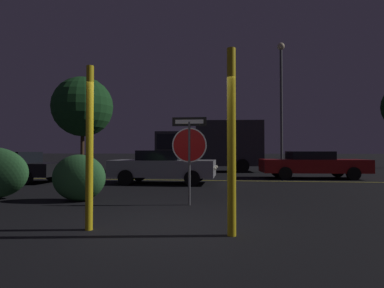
{
  "coord_description": "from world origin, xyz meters",
  "views": [
    {
      "loc": [
        1.11,
        -5.18,
        1.33
      ],
      "look_at": [
        -0.11,
        5.49,
        1.58
      ],
      "focal_mm": 28.0,
      "sensor_mm": 36.0,
      "label": 1
    }
  ],
  "objects_px": {
    "passing_car_3": "(312,164)",
    "street_lamp": "(281,89)",
    "stop_sign": "(189,144)",
    "hedge_bush_1": "(79,178)",
    "tree_0": "(83,107)",
    "delivery_truck": "(209,145)",
    "passing_car_2": "(163,166)",
    "passing_car_1": "(8,167)",
    "yellow_pole_right": "(231,141)",
    "yellow_pole_left": "(90,147)"
  },
  "relations": [
    {
      "from": "stop_sign",
      "to": "passing_car_3",
      "type": "distance_m",
      "value": 9.19
    },
    {
      "from": "passing_car_1",
      "to": "passing_car_3",
      "type": "xyz_separation_m",
      "value": [
        13.38,
        3.2,
        0.02
      ]
    },
    {
      "from": "yellow_pole_right",
      "to": "passing_car_2",
      "type": "relative_size",
      "value": 0.69
    },
    {
      "from": "yellow_pole_left",
      "to": "street_lamp",
      "type": "xyz_separation_m",
      "value": [
        5.72,
        14.22,
        3.77
      ]
    },
    {
      "from": "yellow_pole_right",
      "to": "passing_car_2",
      "type": "height_order",
      "value": "yellow_pole_right"
    },
    {
      "from": "delivery_truck",
      "to": "passing_car_1",
      "type": "bearing_deg",
      "value": 128.37
    },
    {
      "from": "tree_0",
      "to": "delivery_truck",
      "type": "bearing_deg",
      "value": -26.51
    },
    {
      "from": "delivery_truck",
      "to": "tree_0",
      "type": "height_order",
      "value": "tree_0"
    },
    {
      "from": "passing_car_1",
      "to": "delivery_truck",
      "type": "xyz_separation_m",
      "value": [
        8.15,
        7.36,
        1.03
      ]
    },
    {
      "from": "passing_car_2",
      "to": "tree_0",
      "type": "relative_size",
      "value": 0.55
    },
    {
      "from": "yellow_pole_left",
      "to": "tree_0",
      "type": "relative_size",
      "value": 0.36
    },
    {
      "from": "yellow_pole_left",
      "to": "yellow_pole_right",
      "type": "bearing_deg",
      "value": -1.78
    },
    {
      "from": "passing_car_3",
      "to": "tree_0",
      "type": "xyz_separation_m",
      "value": [
        -16.58,
        9.82,
        4.49
      ]
    },
    {
      "from": "passing_car_3",
      "to": "street_lamp",
      "type": "height_order",
      "value": "street_lamp"
    },
    {
      "from": "stop_sign",
      "to": "street_lamp",
      "type": "bearing_deg",
      "value": 69.39
    },
    {
      "from": "passing_car_3",
      "to": "yellow_pole_right",
      "type": "bearing_deg",
      "value": -24.5
    },
    {
      "from": "yellow_pole_right",
      "to": "hedge_bush_1",
      "type": "distance_m",
      "value": 4.94
    },
    {
      "from": "yellow_pole_left",
      "to": "passing_car_1",
      "type": "height_order",
      "value": "yellow_pole_left"
    },
    {
      "from": "yellow_pole_right",
      "to": "passing_car_2",
      "type": "xyz_separation_m",
      "value": [
        -2.64,
        7.24,
        -0.79
      ]
    },
    {
      "from": "yellow_pole_right",
      "to": "street_lamp",
      "type": "distance_m",
      "value": 15.13
    },
    {
      "from": "delivery_truck",
      "to": "tree_0",
      "type": "relative_size",
      "value": 0.87
    },
    {
      "from": "stop_sign",
      "to": "yellow_pole_right",
      "type": "height_order",
      "value": "yellow_pole_right"
    },
    {
      "from": "passing_car_2",
      "to": "hedge_bush_1",
      "type": "bearing_deg",
      "value": -15.49
    },
    {
      "from": "street_lamp",
      "to": "yellow_pole_right",
      "type": "bearing_deg",
      "value": -103.13
    },
    {
      "from": "passing_car_3",
      "to": "stop_sign",
      "type": "bearing_deg",
      "value": -36.2
    },
    {
      "from": "stop_sign",
      "to": "hedge_bush_1",
      "type": "xyz_separation_m",
      "value": [
        -2.99,
        0.25,
        -0.87
      ]
    },
    {
      "from": "hedge_bush_1",
      "to": "passing_car_1",
      "type": "distance_m",
      "value": 6.82
    },
    {
      "from": "passing_car_1",
      "to": "passing_car_2",
      "type": "xyz_separation_m",
      "value": [
        6.7,
        0.22,
        0.04
      ]
    },
    {
      "from": "yellow_pole_left",
      "to": "tree_0",
      "type": "xyz_separation_m",
      "value": [
        -10.16,
        19.97,
        3.78
      ]
    },
    {
      "from": "yellow_pole_left",
      "to": "hedge_bush_1",
      "type": "distance_m",
      "value": 3.25
    },
    {
      "from": "yellow_pole_right",
      "to": "passing_car_3",
      "type": "relative_size",
      "value": 0.59
    },
    {
      "from": "passing_car_2",
      "to": "delivery_truck",
      "type": "relative_size",
      "value": 0.63
    },
    {
      "from": "stop_sign",
      "to": "tree_0",
      "type": "xyz_separation_m",
      "value": [
        -11.56,
        17.48,
        3.68
      ]
    },
    {
      "from": "tree_0",
      "to": "passing_car_2",
      "type": "bearing_deg",
      "value": -52.28
    },
    {
      "from": "passing_car_3",
      "to": "street_lamp",
      "type": "distance_m",
      "value": 6.1
    },
    {
      "from": "passing_car_1",
      "to": "tree_0",
      "type": "distance_m",
      "value": 14.15
    },
    {
      "from": "passing_car_3",
      "to": "street_lamp",
      "type": "xyz_separation_m",
      "value": [
        -0.7,
        4.08,
        4.48
      ]
    },
    {
      "from": "passing_car_1",
      "to": "passing_car_2",
      "type": "bearing_deg",
      "value": -86.45
    },
    {
      "from": "passing_car_1",
      "to": "street_lamp",
      "type": "height_order",
      "value": "street_lamp"
    },
    {
      "from": "yellow_pole_left",
      "to": "hedge_bush_1",
      "type": "relative_size",
      "value": 1.93
    },
    {
      "from": "hedge_bush_1",
      "to": "passing_car_3",
      "type": "xyz_separation_m",
      "value": [
        8.01,
        7.41,
        0.06
      ]
    },
    {
      "from": "yellow_pole_right",
      "to": "street_lamp",
      "type": "relative_size",
      "value": 0.37
    },
    {
      "from": "yellow_pole_right",
      "to": "street_lamp",
      "type": "height_order",
      "value": "street_lamp"
    },
    {
      "from": "passing_car_2",
      "to": "tree_0",
      "type": "distance_m",
      "value": 16.79
    },
    {
      "from": "stop_sign",
      "to": "passing_car_3",
      "type": "height_order",
      "value": "stop_sign"
    },
    {
      "from": "yellow_pole_left",
      "to": "tree_0",
      "type": "distance_m",
      "value": 22.72
    },
    {
      "from": "stop_sign",
      "to": "passing_car_2",
      "type": "bearing_deg",
      "value": 109.07
    },
    {
      "from": "yellow_pole_left",
      "to": "passing_car_2",
      "type": "bearing_deg",
      "value": 92.04
    },
    {
      "from": "hedge_bush_1",
      "to": "passing_car_1",
      "type": "bearing_deg",
      "value": 141.85
    },
    {
      "from": "delivery_truck",
      "to": "passing_car_2",
      "type": "bearing_deg",
      "value": 164.82
    }
  ]
}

